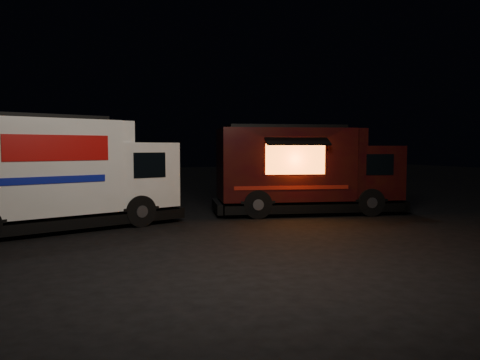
# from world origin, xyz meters

# --- Properties ---
(ground) EXTENTS (80.00, 80.00, 0.00)m
(ground) POSITION_xyz_m (0.00, 0.00, 0.00)
(ground) COLOR black
(ground) RESTS_ON ground
(white_truck) EXTENTS (7.15, 3.95, 3.08)m
(white_truck) POSITION_xyz_m (-4.57, 3.01, 1.54)
(white_truck) COLOR white
(white_truck) RESTS_ON ground
(red_truck) EXTENTS (6.78, 3.96, 2.97)m
(red_truck) POSITION_xyz_m (3.40, 3.02, 1.49)
(red_truck) COLOR #341109
(red_truck) RESTS_ON ground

